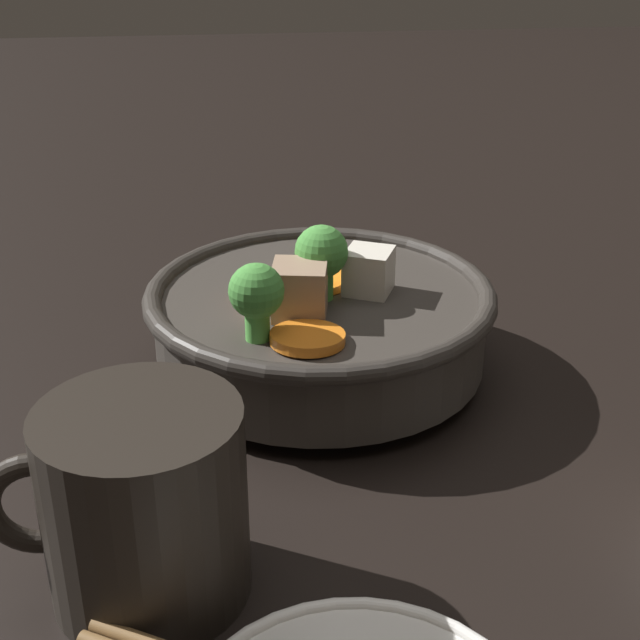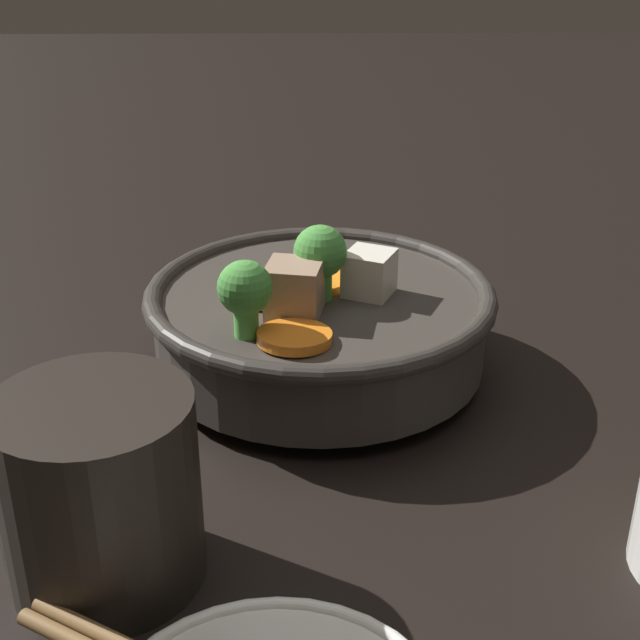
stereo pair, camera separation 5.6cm
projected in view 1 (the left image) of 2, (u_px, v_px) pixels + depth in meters
ground_plane at (320, 371)px, 0.58m from camera, size 3.00×3.00×0.00m
stirfry_bowl at (319, 317)px, 0.56m from camera, size 0.22×0.22×0.10m
dark_mug at (142, 504)px, 0.38m from camera, size 0.11×0.09×0.09m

